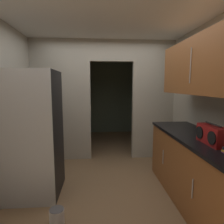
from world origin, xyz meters
name	(u,v)px	position (x,y,z in m)	size (l,w,h in m)	color
ground	(108,192)	(0.00, 0.00, 0.00)	(20.00, 20.00, 0.00)	brown
kitchen_overhead_slab	(106,22)	(0.00, 0.44, 2.59)	(3.44, 6.92, 0.06)	silver
kitchen_partition	(102,97)	(-0.05, 1.46, 1.35)	(3.04, 0.12, 2.56)	#ADA899
adjoining_room_shell	(102,96)	(0.00, 3.18, 1.28)	(3.04, 2.54, 2.56)	slate
refrigerator	(33,134)	(-1.09, 0.08, 0.91)	(0.73, 0.80, 1.82)	black
lower_cabinet_run	(198,171)	(1.19, -0.38, 0.47)	(0.66, 2.18, 0.94)	brown
upper_cabinet_counterside	(205,66)	(1.19, -0.38, 1.85)	(0.36, 1.97, 0.72)	brown
boombox	(212,135)	(1.16, -0.69, 1.05)	(0.17, 0.43, 0.24)	maroon
paint_can	(57,216)	(-0.63, -0.64, 0.09)	(0.17, 0.17, 0.18)	silver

